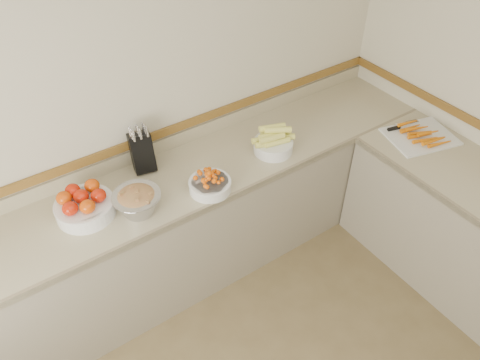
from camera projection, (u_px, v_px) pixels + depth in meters
back_wall at (134, 107)px, 2.89m from camera, size 4.00×0.00×4.00m
counter_back at (172, 232)px, 3.25m from camera, size 4.00×0.65×1.08m
knife_block at (142, 151)px, 2.98m from camera, size 0.17×0.19×0.34m
tomato_bowl at (84, 205)px, 2.71m from camera, size 0.34×0.34×0.17m
cherry_tomato_bowl at (210, 184)px, 2.88m from camera, size 0.27×0.27×0.14m
corn_bowl at (273, 143)px, 3.16m from camera, size 0.30×0.27×0.20m
rhubarb_bowl at (137, 201)px, 2.72m from camera, size 0.29×0.29×0.16m
cutting_board at (421, 135)px, 3.32m from camera, size 0.54×0.46×0.07m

